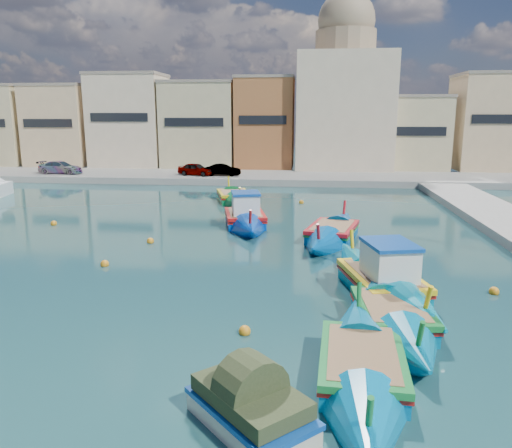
% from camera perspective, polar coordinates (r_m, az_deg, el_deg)
% --- Properties ---
extents(ground, '(160.00, 160.00, 0.00)m').
position_cam_1_polar(ground, '(18.83, -14.30, -7.84)').
color(ground, '#112D35').
rests_on(ground, ground).
extents(north_quay, '(80.00, 8.00, 0.60)m').
position_cam_1_polar(north_quay, '(49.31, -1.46, 5.37)').
color(north_quay, gray).
rests_on(north_quay, ground).
extents(north_townhouses, '(83.20, 7.87, 10.19)m').
position_cam_1_polar(north_townhouses, '(55.89, 6.45, 10.96)').
color(north_townhouses, tan).
rests_on(north_townhouses, ground).
extents(church_block, '(10.00, 10.00, 19.10)m').
position_cam_1_polar(church_block, '(56.66, 10.00, 14.33)').
color(church_block, beige).
rests_on(church_block, ground).
extents(parked_cars, '(20.10, 2.39, 1.24)m').
position_cam_1_polar(parked_cars, '(50.12, -13.41, 6.18)').
color(parked_cars, '#4C1919').
rests_on(parked_cars, north_quay).
extents(luzzu_turquoise_cabin, '(4.39, 10.04, 3.15)m').
position_cam_1_polar(luzzu_turquoise_cabin, '(18.87, 14.23, -6.55)').
color(luzzu_turquoise_cabin, '#007C9B').
rests_on(luzzu_turquoise_cabin, ground).
extents(luzzu_blue_cabin, '(3.96, 9.00, 3.10)m').
position_cam_1_polar(luzzu_blue_cabin, '(29.32, -1.27, 0.61)').
color(luzzu_blue_cabin, '#0038A9').
rests_on(luzzu_blue_cabin, ground).
extents(luzzu_cyan_mid, '(4.28, 9.24, 2.66)m').
position_cam_1_polar(luzzu_cyan_mid, '(26.33, 8.72, -1.13)').
color(luzzu_cyan_mid, '#004F98').
rests_on(luzzu_cyan_mid, ground).
extents(luzzu_green, '(4.39, 8.57, 2.62)m').
position_cam_1_polar(luzzu_green, '(37.22, -2.55, 3.00)').
color(luzzu_green, '#0B7639').
rests_on(luzzu_green, ground).
extents(luzzu_blue_south, '(2.51, 8.73, 2.49)m').
position_cam_1_polar(luzzu_blue_south, '(13.12, 11.98, -15.79)').
color(luzzu_blue_south, '#006FA4').
rests_on(luzzu_blue_south, ground).
extents(luzzu_cyan_south, '(2.57, 8.13, 2.49)m').
position_cam_1_polar(luzzu_cyan_south, '(16.19, 15.27, -10.30)').
color(luzzu_cyan_south, '#006E97').
rests_on(luzzu_cyan_south, ground).
extents(tender_near, '(3.07, 3.14, 1.41)m').
position_cam_1_polar(tender_near, '(11.03, -0.62, -20.37)').
color(tender_near, beige).
rests_on(tender_near, ground).
extents(mooring_buoys, '(22.08, 22.75, 0.36)m').
position_cam_1_polar(mooring_buoys, '(24.39, -4.78, -2.61)').
color(mooring_buoys, orange).
rests_on(mooring_buoys, ground).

